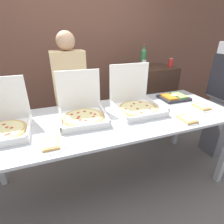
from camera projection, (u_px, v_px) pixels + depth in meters
name	position (u px, v px, depth m)	size (l,w,h in m)	color
ground_plane	(112.00, 181.00, 2.09)	(16.00, 16.00, 0.00)	slate
brick_wall_behind	(78.00, 46.00, 2.94)	(10.00, 0.06, 2.80)	brown
buffet_table	(112.00, 125.00, 1.75)	(2.49, 0.91, 0.87)	#B7BABF
pizza_box_near_left	(82.00, 110.00, 1.67)	(0.45, 0.47, 0.43)	white
pizza_box_near_right	(136.00, 102.00, 1.85)	(0.46, 0.47, 0.45)	white
pizza_box_far_right	(2.00, 123.00, 1.44)	(0.42, 0.44, 0.42)	white
paper_plate_front_center	(201.00, 107.00, 1.90)	(0.23, 0.23, 0.03)	white
paper_plate_front_right	(187.00, 119.00, 1.64)	(0.21, 0.21, 0.03)	white
paper_plate_front_left	(51.00, 144.00, 1.29)	(0.25, 0.25, 0.03)	white
veggie_tray	(174.00, 97.00, 2.15)	(0.33, 0.26, 0.05)	#28282D
sideboard_podium	(147.00, 102.00, 2.90)	(0.75, 0.52, 1.13)	#382319
soda_bottle	(143.00, 57.00, 2.62)	(0.09, 0.09, 0.33)	#2D6638
soda_can_silver	(144.00, 64.00, 2.51)	(0.07, 0.07, 0.12)	silver
soda_can_colored	(171.00, 63.00, 2.66)	(0.07, 0.07, 0.12)	red
person_guest_plaid	(71.00, 96.00, 2.27)	(0.40, 0.22, 1.64)	slate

